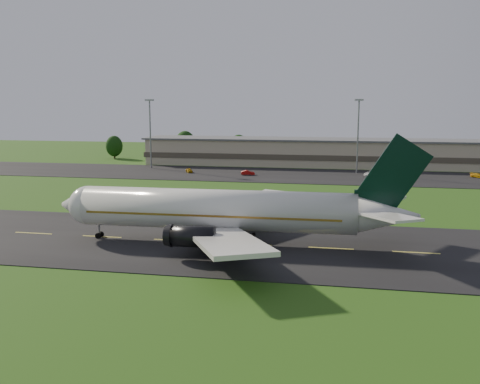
% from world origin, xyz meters
% --- Properties ---
extents(ground, '(360.00, 360.00, 0.00)m').
position_xyz_m(ground, '(0.00, 0.00, 0.00)').
color(ground, '#234B12').
rests_on(ground, ground).
extents(taxiway, '(220.00, 30.00, 0.10)m').
position_xyz_m(taxiway, '(0.00, 0.00, 0.05)').
color(taxiway, black).
rests_on(taxiway, ground).
extents(apron, '(260.00, 30.00, 0.10)m').
position_xyz_m(apron, '(0.00, 72.00, 0.05)').
color(apron, black).
rests_on(apron, ground).
extents(airliner, '(51.27, 42.17, 15.57)m').
position_xyz_m(airliner, '(-14.83, 0.02, 4.66)').
color(airliner, white).
rests_on(airliner, ground).
extents(terminal, '(145.00, 16.00, 8.40)m').
position_xyz_m(terminal, '(6.40, 96.18, 3.99)').
color(terminal, tan).
rests_on(terminal, ground).
extents(light_mast_west, '(2.40, 1.20, 20.35)m').
position_xyz_m(light_mast_west, '(-55.00, 80.00, 12.74)').
color(light_mast_west, gray).
rests_on(light_mast_west, ground).
extents(light_mast_centre, '(2.40, 1.20, 20.35)m').
position_xyz_m(light_mast_centre, '(5.00, 80.00, 12.74)').
color(light_mast_centre, gray).
rests_on(light_mast_centre, ground).
extents(tree_line, '(201.01, 9.64, 10.21)m').
position_xyz_m(tree_line, '(38.53, 105.70, 5.10)').
color(tree_line, black).
rests_on(tree_line, ground).
extents(service_vehicle_a, '(2.95, 3.67, 1.17)m').
position_xyz_m(service_vehicle_a, '(-40.92, 72.09, 0.69)').
color(service_vehicle_a, '#C9980B').
rests_on(service_vehicle_a, apron).
extents(service_vehicle_b, '(3.94, 2.03, 1.24)m').
position_xyz_m(service_vehicle_b, '(-23.90, 70.05, 0.72)').
color(service_vehicle_b, '#A50C0B').
rests_on(service_vehicle_b, apron).
extents(service_vehicle_c, '(4.49, 5.76, 1.45)m').
position_xyz_m(service_vehicle_c, '(8.66, 73.71, 0.83)').
color(service_vehicle_c, white).
rests_on(service_vehicle_c, apron).
extents(service_vehicle_d, '(4.03, 3.93, 1.16)m').
position_xyz_m(service_vehicle_d, '(35.81, 76.15, 0.68)').
color(service_vehicle_d, '#DFA00D').
rests_on(service_vehicle_d, apron).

